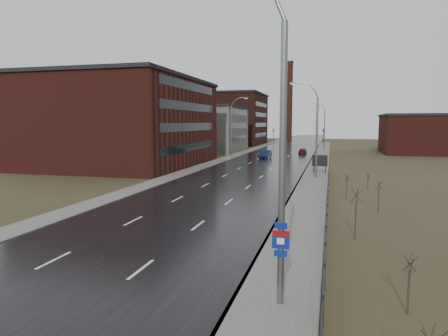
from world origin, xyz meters
The scene contains 25 objects.
ground centered at (0.00, 0.00, 0.00)m, with size 320.00×320.00×0.00m, color #2D2819.
road centered at (0.00, 60.00, 0.03)m, with size 14.00×300.00×0.06m, color black.
sidewalk_right centered at (8.60, 35.00, 0.09)m, with size 3.20×180.00×0.18m, color #595651.
curb_right centered at (7.08, 35.00, 0.09)m, with size 0.16×180.00×0.18m, color slate.
sidewalk_left centered at (-8.20, 60.00, 0.06)m, with size 2.40×260.00×0.12m, color #595651.
warehouse_near centered at (-20.99, 45.00, 6.76)m, with size 22.44×28.56×13.50m.
warehouse_mid centered at (-17.99, 78.00, 5.26)m, with size 16.32×20.40×10.50m.
warehouse_far centered at (-22.99, 108.00, 7.76)m, with size 26.52×24.48×15.50m.
building_right centered at (30.30, 82.00, 4.26)m, with size 18.36×16.32×8.50m.
smokestack centered at (-6.00, 150.00, 15.50)m, with size 2.70×2.70×30.70m.
streetlight_main centered at (8.47, 2.00, 6.06)m, with size 3.91×0.29×12.11m.
streetlight_right_mid centered at (8.50, 36.00, 5.84)m, with size 3.36×0.28×11.35m.
streetlight_left centered at (-7.70, 62.00, 5.84)m, with size 3.36×0.28×11.35m.
streetlight_right_far centered at (8.50, 90.00, 5.84)m, with size 3.36×0.28×11.35m.
guardrail centered at (10.30, 18.31, 0.71)m, with size 0.10×53.05×1.10m.
shrub_b centered at (13.16, 2.69, 1.11)m, with size 0.50×0.53×2.10m.
shrub_c centered at (11.88, 11.55, 1.59)m, with size 0.70×0.74×2.99m.
shrub_d centered at (13.96, 19.43, 1.26)m, with size 0.56×0.59×2.37m.
shrub_e centered at (11.86, 24.17, 1.16)m, with size 0.52×0.55×2.18m.
shrub_f centered at (14.09, 30.00, 0.82)m, with size 0.38×0.40×1.56m.
billboard centered at (9.10, 40.75, 1.68)m, with size 1.94×0.17×2.50m.
traffic_light_left centered at (-8.00, 120.00, 4.60)m, with size 0.58×2.73×5.30m.
traffic_light_right centered at (8.00, 120.00, 4.60)m, with size 0.58×2.73×5.30m.
car_near centered at (-1.30, 61.63, 0.76)m, with size 1.61×4.61×1.52m, color #0C153C.
car_far centered at (4.71, 73.38, 0.64)m, with size 1.51×3.75×1.28m, color #550E1A.
Camera 1 is at (10.40, -11.78, 6.63)m, focal length 32.00 mm.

